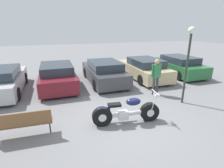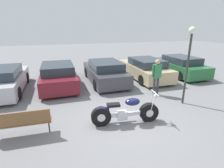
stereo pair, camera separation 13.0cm
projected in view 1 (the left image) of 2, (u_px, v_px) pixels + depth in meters
ground_plane at (128, 119)px, 6.40m from camera, size 60.00×60.00×0.00m
motorcycle at (126, 112)px, 6.05m from camera, size 2.40×0.74×1.09m
parked_car_silver at (1, 81)px, 8.81m from camera, size 1.93×4.48×1.31m
parked_car_maroon at (57, 75)px, 9.83m from camera, size 1.93×4.48×1.31m
parked_car_dark_grey at (104, 72)px, 10.60m from camera, size 1.93×4.48×1.31m
parked_car_champagne at (144, 69)px, 11.44m from camera, size 1.93×4.48×1.31m
parked_car_green at (177, 65)px, 12.36m from camera, size 1.93×4.48×1.31m
park_bench at (22, 122)px, 5.18m from camera, size 1.71×0.47×0.89m
lamp_post at (189, 51)px, 7.12m from camera, size 0.28×0.28×3.25m
person_standing at (156, 74)px, 8.43m from camera, size 0.52×0.24×1.78m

